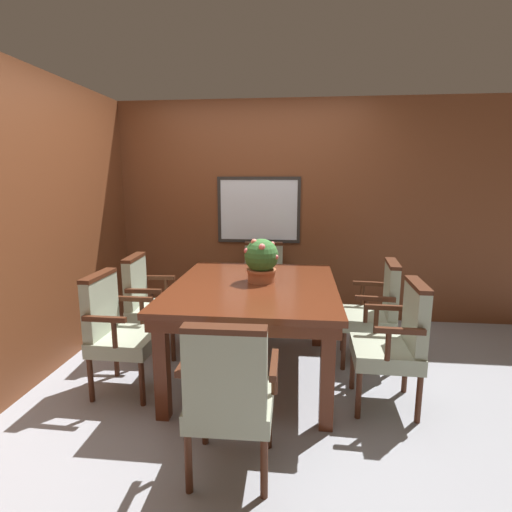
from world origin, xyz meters
TOP-DOWN VIEW (x-y plane):
  - ground_plane at (0.00, 0.00)m, footprint 14.00×14.00m
  - wall_back at (0.00, 1.55)m, footprint 7.20×0.08m
  - wall_left at (-1.60, 0.00)m, footprint 0.06×7.20m
  - dining_table at (0.12, 0.08)m, footprint 1.30×1.55m
  - chair_left_near at (-0.88, -0.26)m, footprint 0.46×0.51m
  - chair_left_far at (-0.90, 0.44)m, footprint 0.48×0.52m
  - chair_head_near at (0.12, -1.08)m, footprint 0.51×0.46m
  - chair_head_far at (0.10, 1.21)m, footprint 0.52×0.48m
  - chair_right_far at (1.15, 0.42)m, footprint 0.49×0.53m
  - chair_right_near at (1.16, -0.26)m, footprint 0.47×0.51m
  - potted_plant at (0.17, 0.18)m, footprint 0.28×0.29m

SIDE VIEW (x-z plane):
  - ground_plane at x=0.00m, z-range 0.00..0.00m
  - chair_left_near at x=-0.88m, z-range 0.04..0.96m
  - chair_left_far at x=-0.90m, z-range 0.04..0.96m
  - chair_head_near at x=0.12m, z-range 0.04..0.96m
  - chair_head_far at x=0.10m, z-range 0.04..0.96m
  - chair_right_far at x=1.15m, z-range 0.04..0.96m
  - chair_right_near at x=1.16m, z-range 0.04..0.96m
  - dining_table at x=0.12m, z-range 0.29..1.07m
  - potted_plant at x=0.17m, z-range 0.78..1.14m
  - wall_left at x=-1.60m, z-range 0.00..2.45m
  - wall_back at x=0.00m, z-range 0.00..2.45m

